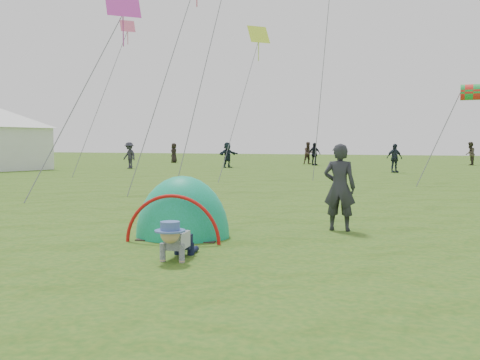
% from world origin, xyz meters
% --- Properties ---
extents(ground, '(140.00, 140.00, 0.00)m').
position_xyz_m(ground, '(0.00, 0.00, 0.00)').
color(ground, '#245718').
extents(crawling_toddler, '(0.67, 0.87, 0.61)m').
position_xyz_m(crawling_toddler, '(0.30, 0.37, 0.30)').
color(crawling_toddler, black).
rests_on(crawling_toddler, ground).
extents(popup_tent, '(1.96, 1.73, 2.21)m').
position_xyz_m(popup_tent, '(-0.51, 2.11, 0.00)').
color(popup_tent, '#09954D').
rests_on(popup_tent, ground).
extents(standing_adult, '(0.63, 0.43, 1.68)m').
position_xyz_m(standing_adult, '(1.98, 3.84, 0.84)').
color(standing_adult, '#27282F').
rests_on(standing_adult, ground).
extents(crowd_person_1, '(1.08, 1.04, 1.76)m').
position_xyz_m(crowd_person_1, '(-6.72, 34.87, 0.88)').
color(crowd_person_1, '#3F2E29').
rests_on(crowd_person_1, ground).
extents(crowd_person_4, '(0.66, 0.89, 1.66)m').
position_xyz_m(crowd_person_4, '(-18.17, 33.72, 0.83)').
color(crowd_person_4, black).
rests_on(crowd_person_4, ground).
extents(crowd_person_5, '(1.18, 1.67, 1.74)m').
position_xyz_m(crowd_person_5, '(-10.38, 27.12, 0.87)').
color(crowd_person_5, '#19272F').
rests_on(crowd_person_5, ground).
extents(crowd_person_7, '(0.83, 0.97, 1.76)m').
position_xyz_m(crowd_person_7, '(5.09, 37.44, 0.88)').
color(crowd_person_7, '#3E352D').
rests_on(crowd_person_7, ground).
extents(crowd_person_8, '(1.08, 0.73, 1.70)m').
position_xyz_m(crowd_person_8, '(-5.70, 32.74, 0.85)').
color(crowd_person_8, black).
rests_on(crowd_person_8, ground).
extents(crowd_person_9, '(1.27, 0.97, 1.73)m').
position_xyz_m(crowd_person_9, '(-15.88, 23.55, 0.87)').
color(crowd_person_9, '#2A2935').
rests_on(crowd_person_9, ground).
extents(crowd_person_14, '(1.01, 0.90, 1.64)m').
position_xyz_m(crowd_person_14, '(0.84, 25.05, 0.82)').
color(crowd_person_14, '#242D3A').
rests_on(crowd_person_14, ground).
extents(diamond_kite_2, '(1.12, 1.12, 0.92)m').
position_xyz_m(diamond_kite_2, '(-5.31, 19.32, 7.14)').
color(diamond_kite_2, '#D3F635').
extents(diamond_kite_5, '(0.87, 0.87, 0.71)m').
position_xyz_m(diamond_kite_5, '(-13.33, 19.73, 8.28)').
color(diamond_kite_5, '#ED6389').
extents(diamond_kite_11, '(1.29, 1.29, 1.05)m').
position_xyz_m(diamond_kite_11, '(-7.19, 10.21, 6.69)').
color(diamond_kite_11, '#CE35AB').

